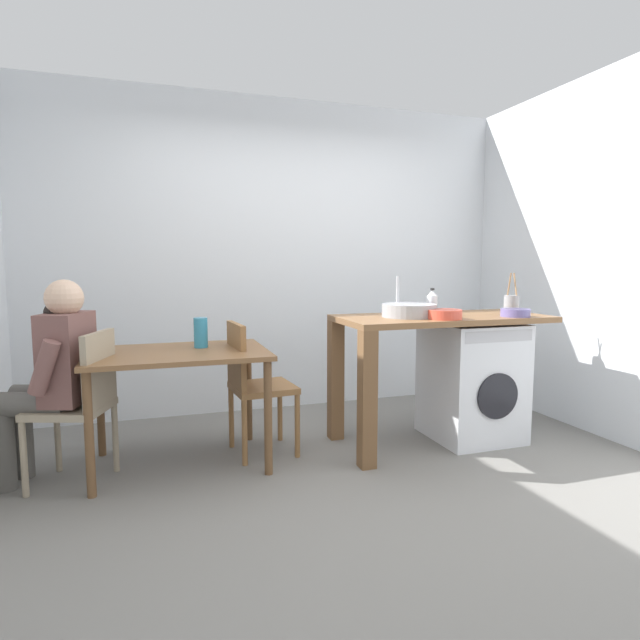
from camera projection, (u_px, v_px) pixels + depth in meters
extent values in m
plane|color=slate|center=(347.00, 483.00, 3.03)|extent=(5.46, 5.46, 0.00)
cube|color=silver|center=(276.00, 257.00, 4.54)|extent=(4.60, 0.10, 2.70)
cube|color=silver|center=(637.00, 255.00, 3.55)|extent=(0.10, 3.80, 2.70)
cube|color=brown|center=(178.00, 353.00, 3.23)|extent=(1.10, 0.76, 0.03)
cylinder|color=brown|center=(89.00, 435.00, 2.81)|extent=(0.05, 0.05, 0.71)
cylinder|color=brown|center=(268.00, 418.00, 3.12)|extent=(0.05, 0.05, 0.71)
cylinder|color=brown|center=(100.00, 404.00, 3.43)|extent=(0.05, 0.05, 0.71)
cylinder|color=brown|center=(248.00, 392.00, 3.74)|extent=(0.05, 0.05, 0.71)
cube|color=gray|center=(70.00, 409.00, 2.98)|extent=(0.51, 0.51, 0.04)
cube|color=gray|center=(99.00, 371.00, 2.95)|extent=(0.16, 0.37, 0.45)
cylinder|color=gray|center=(24.00, 458.00, 2.82)|extent=(0.04, 0.04, 0.45)
cylinder|color=gray|center=(58.00, 436.00, 3.18)|extent=(0.04, 0.04, 0.45)
cylinder|color=gray|center=(89.00, 458.00, 2.82)|extent=(0.04, 0.04, 0.45)
cylinder|color=gray|center=(115.00, 436.00, 3.18)|extent=(0.04, 0.04, 0.45)
cube|color=olive|center=(263.00, 388.00, 3.48)|extent=(0.43, 0.43, 0.04)
cube|color=olive|center=(236.00, 357.00, 3.39)|extent=(0.07, 0.38, 0.45)
cylinder|color=olive|center=(280.00, 410.00, 3.74)|extent=(0.04, 0.04, 0.45)
cylinder|color=olive|center=(297.00, 424.00, 3.41)|extent=(0.04, 0.04, 0.45)
cylinder|color=olive|center=(231.00, 416.00, 3.60)|extent=(0.04, 0.04, 0.45)
cylinder|color=olive|center=(245.00, 431.00, 3.27)|extent=(0.04, 0.04, 0.45)
cylinder|color=#595651|center=(5.00, 452.00, 2.91)|extent=(0.11, 0.11, 0.45)
cylinder|color=#595651|center=(23.00, 441.00, 3.09)|extent=(0.11, 0.11, 0.45)
cylinder|color=#595651|center=(30.00, 405.00, 2.88)|extent=(0.42, 0.26, 0.14)
cylinder|color=#595651|center=(47.00, 396.00, 3.06)|extent=(0.42, 0.26, 0.14)
cube|color=brown|center=(67.00, 358.00, 2.94)|extent=(0.30, 0.39, 0.52)
cylinder|color=brown|center=(44.00, 368.00, 2.74)|extent=(0.21, 0.15, 0.31)
cylinder|color=brown|center=(81.00, 354.00, 3.15)|extent=(0.21, 0.15, 0.31)
sphere|color=beige|center=(64.00, 298.00, 2.91)|extent=(0.21, 0.21, 0.21)
sphere|color=black|center=(54.00, 312.00, 2.91)|extent=(0.12, 0.12, 0.12)
cube|color=brown|center=(442.00, 318.00, 3.66)|extent=(1.50, 0.68, 0.04)
cube|color=brown|center=(367.00, 400.00, 3.21)|extent=(0.10, 0.10, 0.88)
cube|color=brown|center=(336.00, 380.00, 3.76)|extent=(0.10, 0.10, 0.88)
cube|color=silver|center=(471.00, 380.00, 3.79)|extent=(0.60, 0.60, 0.86)
cylinder|color=black|center=(498.00, 396.00, 3.51)|extent=(0.32, 0.02, 0.32)
cube|color=#B2B2B7|center=(499.00, 336.00, 3.47)|extent=(0.54, 0.01, 0.08)
cylinder|color=#9EA0A5|center=(409.00, 310.00, 3.57)|extent=(0.38, 0.38, 0.09)
cylinder|color=#B2B2B7|center=(398.00, 295.00, 3.73)|extent=(0.02, 0.02, 0.28)
cylinder|color=silver|center=(432.00, 305.00, 3.71)|extent=(0.08, 0.08, 0.14)
cone|color=silver|center=(432.00, 293.00, 3.70)|extent=(0.07, 0.07, 0.04)
cylinder|color=#262626|center=(432.00, 289.00, 3.70)|extent=(0.03, 0.03, 0.02)
cylinder|color=#D84C38|center=(444.00, 314.00, 3.43)|extent=(0.23, 0.23, 0.06)
cylinder|color=maroon|center=(444.00, 312.00, 3.43)|extent=(0.19, 0.19, 0.03)
cylinder|color=gray|center=(511.00, 304.00, 3.89)|extent=(0.11, 0.11, 0.13)
cylinder|color=#99724C|center=(509.00, 285.00, 3.88)|extent=(0.01, 0.04, 0.18)
cylinder|color=#99724C|center=(515.00, 285.00, 3.87)|extent=(0.01, 0.05, 0.18)
cylinder|color=slate|center=(515.00, 313.00, 3.58)|extent=(0.20, 0.20, 0.05)
cylinder|color=#3D375B|center=(515.00, 311.00, 3.58)|extent=(0.16, 0.16, 0.03)
cylinder|color=teal|center=(201.00, 333.00, 3.36)|extent=(0.09, 0.09, 0.20)
cube|color=#B2B2B7|center=(443.00, 317.00, 3.54)|extent=(0.15, 0.06, 0.01)
cube|color=#262628|center=(443.00, 317.00, 3.54)|extent=(0.15, 0.06, 0.01)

